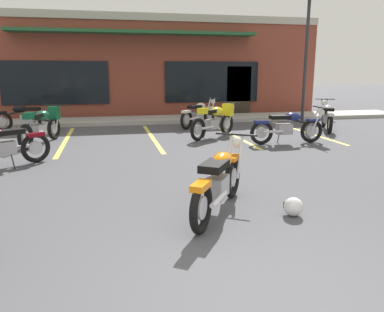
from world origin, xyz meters
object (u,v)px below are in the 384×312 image
motorcycle_blue_standard (199,114)px  motorcycle_green_cafe_racer (42,124)px  motorcycle_cream_vintage (327,116)px  helmet_on_pavement (293,207)px  motorcycle_foreground_classic (219,180)px  motorcycle_red_sportbike (215,119)px  parking_lot_lamp_post (308,40)px  motorcycle_black_cruiser (24,117)px  motorcycle_silver_naked (288,127)px

motorcycle_blue_standard → motorcycle_green_cafe_racer: same height
motorcycle_green_cafe_racer → motorcycle_cream_vintage: size_ratio=1.02×
helmet_on_pavement → motorcycle_green_cafe_racer: bearing=123.1°
motorcycle_foreground_classic → motorcycle_blue_standard: (1.63, 8.08, 0.00)m
motorcycle_red_sportbike → parking_lot_lamp_post: bearing=32.2°
motorcycle_blue_standard → motorcycle_cream_vintage: 4.27m
motorcycle_red_sportbike → motorcycle_blue_standard: size_ratio=1.05×
helmet_on_pavement → parking_lot_lamp_post: (5.02, 9.03, 2.90)m
motorcycle_foreground_classic → motorcycle_green_cafe_racer: 6.76m
motorcycle_foreground_classic → motorcycle_green_cafe_racer: (-3.17, 5.97, 0.07)m
motorcycle_red_sportbike → motorcycle_black_cruiser: bearing=157.4°
motorcycle_red_sportbike → parking_lot_lamp_post: 5.68m
motorcycle_black_cruiser → motorcycle_silver_naked: bearing=-27.4°
motorcycle_cream_vintage → motorcycle_silver_naked: bearing=-140.8°
motorcycle_foreground_classic → motorcycle_silver_naked: 5.59m
motorcycle_red_sportbike → motorcycle_foreground_classic: bearing=-105.3°
motorcycle_blue_standard → motorcycle_green_cafe_racer: size_ratio=0.83×
helmet_on_pavement → motorcycle_black_cruiser: bearing=120.0°
motorcycle_silver_naked → parking_lot_lamp_post: 5.57m
motorcycle_foreground_classic → helmet_on_pavement: (0.94, -0.35, -0.33)m
motorcycle_black_cruiser → motorcycle_cream_vintage: 9.84m
parking_lot_lamp_post → motorcycle_blue_standard: bearing=-172.1°
motorcycle_silver_naked → helmet_on_pavement: (-2.31, -4.89, -0.33)m
motorcycle_foreground_classic → motorcycle_red_sportbike: 6.19m
motorcycle_foreground_classic → helmet_on_pavement: size_ratio=7.09×
motorcycle_green_cafe_racer → helmet_on_pavement: 7.55m
motorcycle_cream_vintage → helmet_on_pavement: motorcycle_cream_vintage is taller
motorcycle_black_cruiser → motorcycle_cream_vintage: (9.66, -1.91, 0.00)m
motorcycle_red_sportbike → motorcycle_green_cafe_racer: bearing=180.0°
motorcycle_blue_standard → parking_lot_lamp_post: size_ratio=0.36×
motorcycle_silver_naked → motorcycle_blue_standard: same height
motorcycle_green_cafe_racer → motorcycle_cream_vintage: bearing=3.1°
motorcycle_black_cruiser → motorcycle_blue_standard: bearing=-2.7°
motorcycle_black_cruiser → helmet_on_pavement: (5.03, -8.70, -0.33)m
parking_lot_lamp_post → motorcycle_cream_vintage: bearing=-99.8°
motorcycle_blue_standard → parking_lot_lamp_post: parking_lot_lamp_post is taller
motorcycle_green_cafe_racer → motorcycle_blue_standard: bearing=23.8°
motorcycle_red_sportbike → motorcycle_silver_naked: 2.15m
motorcycle_black_cruiser → motorcycle_blue_standard: same height
motorcycle_cream_vintage → helmet_on_pavement: size_ratio=7.59×
motorcycle_black_cruiser → motorcycle_silver_naked: 8.26m
motorcycle_silver_naked → helmet_on_pavement: motorcycle_silver_naked is taller
motorcycle_foreground_classic → parking_lot_lamp_post: parking_lot_lamp_post is taller
motorcycle_cream_vintage → helmet_on_pavement: (-4.63, -6.79, -0.33)m
motorcycle_silver_naked → motorcycle_cream_vintage: bearing=39.2°
motorcycle_black_cruiser → helmet_on_pavement: motorcycle_black_cruiser is taller
parking_lot_lamp_post → motorcycle_foreground_classic: bearing=-124.5°
motorcycle_red_sportbike → motorcycle_cream_vintage: 3.96m
motorcycle_black_cruiser → motorcycle_green_cafe_racer: size_ratio=1.04×
motorcycle_foreground_classic → parking_lot_lamp_post: bearing=55.5°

